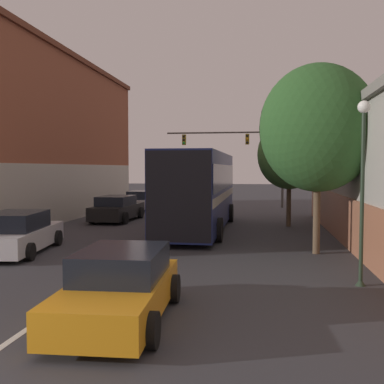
{
  "coord_description": "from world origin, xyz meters",
  "views": [
    {
      "loc": [
        4.25,
        -4.69,
        2.98
      ],
      "look_at": [
        1.19,
        15.28,
        1.91
      ],
      "focal_mm": 42.0,
      "sensor_mm": 36.0,
      "label": 1
    }
  ],
  "objects_px": {
    "parked_car_left_near": "(18,234)",
    "street_tree_near": "(318,128)",
    "traffic_signal_gantry": "(246,149)",
    "hatchback_foreground": "(120,287)",
    "parked_car_left_mid": "(143,201)",
    "bus": "(199,187)",
    "parked_car_left_far": "(117,209)",
    "street_tree_far": "(289,155)",
    "street_lamp": "(363,179)"
  },
  "relations": [
    {
      "from": "traffic_signal_gantry",
      "to": "parked_car_left_far",
      "type": "bearing_deg",
      "value": -124.24
    },
    {
      "from": "parked_car_left_far",
      "to": "traffic_signal_gantry",
      "type": "relative_size",
      "value": 0.53
    },
    {
      "from": "parked_car_left_near",
      "to": "street_tree_far",
      "type": "distance_m",
      "value": 13.58
    },
    {
      "from": "hatchback_foreground",
      "to": "traffic_signal_gantry",
      "type": "distance_m",
      "value": 26.41
    },
    {
      "from": "street_tree_far",
      "to": "traffic_signal_gantry",
      "type": "bearing_deg",
      "value": 103.11
    },
    {
      "from": "parked_car_left_far",
      "to": "traffic_signal_gantry",
      "type": "xyz_separation_m",
      "value": [
        6.88,
        10.1,
        3.73
      ]
    },
    {
      "from": "bus",
      "to": "parked_car_left_mid",
      "type": "bearing_deg",
      "value": 28.85
    },
    {
      "from": "parked_car_left_mid",
      "to": "parked_car_left_near",
      "type": "bearing_deg",
      "value": 177.65
    },
    {
      "from": "hatchback_foreground",
      "to": "street_tree_far",
      "type": "relative_size",
      "value": 0.77
    },
    {
      "from": "street_tree_near",
      "to": "street_lamp",
      "type": "bearing_deg",
      "value": -82.04
    },
    {
      "from": "traffic_signal_gantry",
      "to": "street_tree_far",
      "type": "relative_size",
      "value": 1.64
    },
    {
      "from": "parked_car_left_far",
      "to": "street_tree_near",
      "type": "xyz_separation_m",
      "value": [
        9.96,
        -8.38,
        3.67
      ]
    },
    {
      "from": "parked_car_left_far",
      "to": "street_lamp",
      "type": "bearing_deg",
      "value": -138.43
    },
    {
      "from": "hatchback_foreground",
      "to": "parked_car_left_far",
      "type": "xyz_separation_m",
      "value": [
        -5.31,
        15.99,
        0.03
      ]
    },
    {
      "from": "parked_car_left_mid",
      "to": "street_tree_near",
      "type": "height_order",
      "value": "street_tree_near"
    },
    {
      "from": "parked_car_left_mid",
      "to": "street_tree_near",
      "type": "xyz_separation_m",
      "value": [
        10.35,
        -15.37,
        3.71
      ]
    },
    {
      "from": "street_tree_far",
      "to": "parked_car_left_near",
      "type": "bearing_deg",
      "value": -138.18
    },
    {
      "from": "bus",
      "to": "parked_car_left_far",
      "type": "bearing_deg",
      "value": 59.17
    },
    {
      "from": "street_lamp",
      "to": "bus",
      "type": "bearing_deg",
      "value": 119.64
    },
    {
      "from": "parked_car_left_near",
      "to": "parked_car_left_far",
      "type": "height_order",
      "value": "parked_car_left_near"
    },
    {
      "from": "bus",
      "to": "hatchback_foreground",
      "type": "xyz_separation_m",
      "value": [
        0.19,
        -12.92,
        -1.41
      ]
    },
    {
      "from": "parked_car_left_near",
      "to": "traffic_signal_gantry",
      "type": "relative_size",
      "value": 0.54
    },
    {
      "from": "hatchback_foreground",
      "to": "street_tree_far",
      "type": "xyz_separation_m",
      "value": [
        4.15,
        15.02,
        3.02
      ]
    },
    {
      "from": "parked_car_left_near",
      "to": "street_tree_far",
      "type": "xyz_separation_m",
      "value": [
        9.88,
        8.83,
        2.99
      ]
    },
    {
      "from": "parked_car_left_near",
      "to": "street_tree_far",
      "type": "relative_size",
      "value": 0.88
    },
    {
      "from": "street_tree_near",
      "to": "parked_car_left_mid",
      "type": "bearing_deg",
      "value": 123.96
    },
    {
      "from": "parked_car_left_near",
      "to": "traffic_signal_gantry",
      "type": "height_order",
      "value": "traffic_signal_gantry"
    },
    {
      "from": "parked_car_left_near",
      "to": "parked_car_left_mid",
      "type": "relative_size",
      "value": 1.03
    },
    {
      "from": "parked_car_left_mid",
      "to": "street_tree_far",
      "type": "bearing_deg",
      "value": -131.21
    },
    {
      "from": "parked_car_left_near",
      "to": "parked_car_left_far",
      "type": "bearing_deg",
      "value": -10.4
    },
    {
      "from": "hatchback_foreground",
      "to": "parked_car_left_mid",
      "type": "bearing_deg",
      "value": 11.25
    },
    {
      "from": "traffic_signal_gantry",
      "to": "street_tree_near",
      "type": "bearing_deg",
      "value": -80.54
    },
    {
      "from": "parked_car_left_mid",
      "to": "parked_car_left_far",
      "type": "bearing_deg",
      "value": -179.02
    },
    {
      "from": "traffic_signal_gantry",
      "to": "street_tree_near",
      "type": "xyz_separation_m",
      "value": [
        3.08,
        -18.48,
        -0.06
      ]
    },
    {
      "from": "hatchback_foreground",
      "to": "bus",
      "type": "bearing_deg",
      "value": -1.84
    },
    {
      "from": "street_tree_near",
      "to": "street_tree_far",
      "type": "bearing_deg",
      "value": 93.87
    },
    {
      "from": "hatchback_foreground",
      "to": "traffic_signal_gantry",
      "type": "xyz_separation_m",
      "value": [
        1.57,
        26.09,
        3.76
      ]
    },
    {
      "from": "hatchback_foreground",
      "to": "parked_car_left_near",
      "type": "relative_size",
      "value": 0.87
    },
    {
      "from": "traffic_signal_gantry",
      "to": "bus",
      "type": "bearing_deg",
      "value": -97.62
    },
    {
      "from": "parked_car_left_mid",
      "to": "parked_car_left_far",
      "type": "xyz_separation_m",
      "value": [
        0.4,
        -6.99,
        0.03
      ]
    },
    {
      "from": "parked_car_left_mid",
      "to": "traffic_signal_gantry",
      "type": "bearing_deg",
      "value": -69.08
    },
    {
      "from": "bus",
      "to": "parked_car_left_mid",
      "type": "distance_m",
      "value": 11.55
    },
    {
      "from": "street_lamp",
      "to": "street_tree_near",
      "type": "height_order",
      "value": "street_tree_near"
    },
    {
      "from": "bus",
      "to": "traffic_signal_gantry",
      "type": "bearing_deg",
      "value": -7.49
    },
    {
      "from": "traffic_signal_gantry",
      "to": "street_tree_far",
      "type": "bearing_deg",
      "value": -76.89
    },
    {
      "from": "parked_car_left_near",
      "to": "street_tree_near",
      "type": "height_order",
      "value": "street_tree_near"
    },
    {
      "from": "bus",
      "to": "street_tree_near",
      "type": "distance_m",
      "value": 7.55
    },
    {
      "from": "hatchback_foreground",
      "to": "street_tree_far",
      "type": "bearing_deg",
      "value": -18.14
    },
    {
      "from": "parked_car_left_near",
      "to": "street_tree_near",
      "type": "xyz_separation_m",
      "value": [
        10.38,
        1.43,
        3.67
      ]
    },
    {
      "from": "bus",
      "to": "hatchback_foreground",
      "type": "distance_m",
      "value": 13.0
    }
  ]
}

